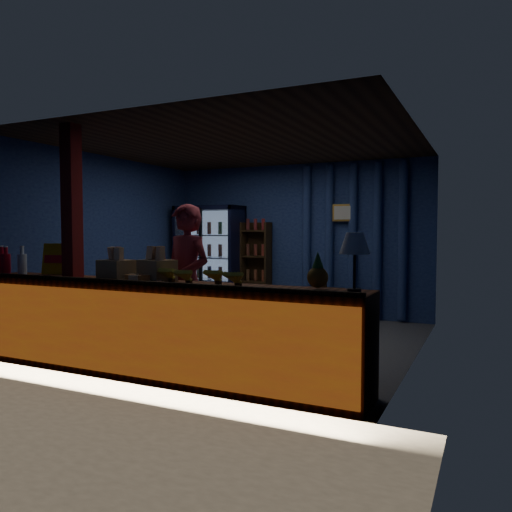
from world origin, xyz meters
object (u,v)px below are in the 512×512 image
(shopkeeper, at_px, (186,283))
(table_lamp, at_px, (355,246))
(green_chair, at_px, (317,308))
(pastry_tray, at_px, (142,279))

(shopkeeper, height_order, table_lamp, shopkeeper)
(green_chair, xyz_separation_m, pastry_tray, (-0.78, -3.21, 0.70))
(shopkeeper, xyz_separation_m, table_lamp, (2.06, -0.66, 0.46))
(shopkeeper, height_order, green_chair, shopkeeper)
(green_chair, bearing_deg, shopkeeper, 65.62)
(shopkeeper, relative_size, pastry_tray, 3.74)
(green_chair, height_order, pastry_tray, pastry_tray)
(green_chair, bearing_deg, pastry_tray, 67.35)
(pastry_tray, height_order, table_lamp, table_lamp)
(green_chair, distance_m, pastry_tray, 3.37)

